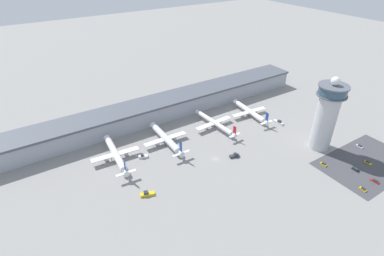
{
  "coord_description": "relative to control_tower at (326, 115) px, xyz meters",
  "views": [
    {
      "loc": [
        -97.12,
        -124.23,
        120.41
      ],
      "look_at": [
        -2.56,
        24.15,
        12.15
      ],
      "focal_mm": 28.0,
      "sensor_mm": 36.0,
      "label": 1
    }
  ],
  "objects": [
    {
      "name": "airplane_gate_bravo",
      "position": [
        -87.89,
        59.78,
        -20.88
      ],
      "size": [
        32.02,
        44.14,
        14.01
      ],
      "color": "silver",
      "rests_on": "ground"
    },
    {
      "name": "service_truck_catering",
      "position": [
        -121.15,
        20.65,
        -24.32
      ],
      "size": [
        8.46,
        5.02,
        2.71
      ],
      "color": "black",
      "rests_on": "ground"
    },
    {
      "name": "airplane_gate_alpha",
      "position": [
        -124.29,
        60.61,
        -20.44
      ],
      "size": [
        31.56,
        45.27,
        14.11
      ],
      "color": "white",
      "rests_on": "ground"
    },
    {
      "name": "car_silver_sedan",
      "position": [
        -14.74,
        -42.09,
        -24.69
      ],
      "size": [
        1.86,
        4.08,
        1.46
      ],
      "color": "black",
      "rests_on": "ground"
    },
    {
      "name": "control_tower",
      "position": [
        0.0,
        0.0,
        0.0
      ],
      "size": [
        18.85,
        18.85,
        51.66
      ],
      "color": "#BCBCC1",
      "rests_on": "ground"
    },
    {
      "name": "car_black_suv",
      "position": [
        23.83,
        -16.0,
        -24.65
      ],
      "size": [
        1.94,
        4.86,
        1.56
      ],
      "color": "black",
      "rests_on": "ground"
    },
    {
      "name": "service_truck_fuel",
      "position": [
        0.17,
        37.45,
        -24.27
      ],
      "size": [
        3.68,
        8.76,
        2.84
      ],
      "color": "black",
      "rests_on": "ground"
    },
    {
      "name": "car_white_wagon",
      "position": [
        -2.21,
        -41.89,
        -24.7
      ],
      "size": [
        2.0,
        4.65,
        1.44
      ],
      "color": "black",
      "rests_on": "ground"
    },
    {
      "name": "airplane_gate_charlie",
      "position": [
        -46.14,
        59.25,
        -21.06
      ],
      "size": [
        32.35,
        45.88,
        11.6
      ],
      "color": "white",
      "rests_on": "ground"
    },
    {
      "name": "ground_plane",
      "position": [
        -69.15,
        27.23,
        -25.25
      ],
      "size": [
        1000.0,
        1000.0,
        0.0
      ],
      "primitive_type": "plane",
      "color": "gray"
    },
    {
      "name": "car_red_hatchback",
      "position": [
        -14.5,
        -15.29,
        -24.65
      ],
      "size": [
        1.87,
        4.17,
        1.56
      ],
      "color": "black",
      "rests_on": "ground"
    },
    {
      "name": "service_truck_baggage",
      "position": [
        -57.03,
        21.98,
        -24.28
      ],
      "size": [
        6.98,
        3.86,
        2.8
      ],
      "color": "black",
      "rests_on": "ground"
    },
    {
      "name": "service_truck_water",
      "position": [
        -108.49,
        53.97,
        -24.3
      ],
      "size": [
        6.55,
        4.63,
        2.75
      ],
      "color": "black",
      "rests_on": "ground"
    },
    {
      "name": "terminal_building",
      "position": [
        -69.15,
        97.23,
        -17.58
      ],
      "size": [
        260.04,
        25.0,
        15.14
      ],
      "color": "#A3A8B2",
      "rests_on": "ground"
    },
    {
      "name": "airplane_gate_delta",
      "position": [
        -11.09,
        58.5,
        -21.23
      ],
      "size": [
        31.82,
        42.85,
        12.44
      ],
      "color": "white",
      "rests_on": "ground"
    },
    {
      "name": "car_maroon_suv",
      "position": [
        11.2,
        -29.51,
        -24.67
      ],
      "size": [
        2.01,
        4.63,
        1.5
      ],
      "color": "black",
      "rests_on": "ground"
    },
    {
      "name": "car_green_van",
      "position": [
        -1.94,
        -29.35,
        -24.72
      ],
      "size": [
        1.97,
        4.62,
        1.38
      ],
      "color": "black",
      "rests_on": "ground"
    },
    {
      "name": "parking_lot_surface",
      "position": [
        10.95,
        -29.06,
        -25.25
      ],
      "size": [
        64.0,
        40.0,
        0.01
      ],
      "primitive_type": "cube",
      "color": "#424247",
      "rests_on": "ground"
    }
  ]
}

